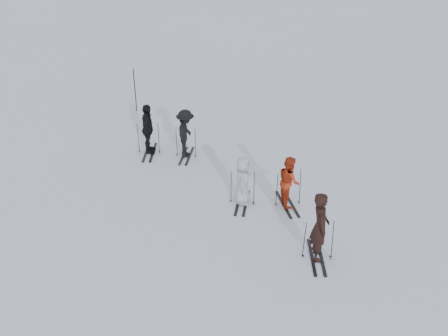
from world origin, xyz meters
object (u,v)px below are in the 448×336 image
at_px(skier_near_dark, 320,227).
at_px(piste_marker, 135,90).
at_px(skier_grey, 243,182).
at_px(skier_red, 289,182).
at_px(skier_uphill_left, 148,130).
at_px(skier_uphill_far, 186,134).

relative_size(skier_near_dark, piste_marker, 0.99).
bearing_deg(skier_grey, skier_red, -84.08).
bearing_deg(skier_red, skier_uphill_left, 42.29).
xyz_separation_m(skier_near_dark, skier_uphill_far, (-3.56, 6.15, -0.08)).
distance_m(skier_grey, piste_marker, 9.03).
bearing_deg(piste_marker, skier_uphill_far, -63.45).
relative_size(skier_grey, piste_marker, 0.79).
xyz_separation_m(skier_red, piste_marker, (-5.54, 8.16, 0.17)).
height_order(skier_uphill_left, piste_marker, piste_marker).
xyz_separation_m(skier_grey, skier_uphill_far, (-1.80, 3.36, 0.12)).
distance_m(skier_red, skier_uphill_far, 4.74).
distance_m(skier_near_dark, skier_red, 2.69).
bearing_deg(skier_uphill_left, skier_uphill_far, -101.18).
xyz_separation_m(skier_uphill_far, piste_marker, (-2.33, 4.67, 0.08)).
bearing_deg(skier_uphill_left, skier_red, -126.55).
distance_m(skier_uphill_left, piste_marker, 4.41).
height_order(skier_red, skier_uphill_far, skier_uphill_far).
bearing_deg(piste_marker, skier_grey, -62.72).
height_order(skier_near_dark, skier_uphill_far, skier_near_dark).
distance_m(skier_grey, skier_uphill_far, 3.81).
distance_m(skier_grey, skier_uphill_left, 4.91).
bearing_deg(skier_grey, skier_uphill_far, 39.76).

